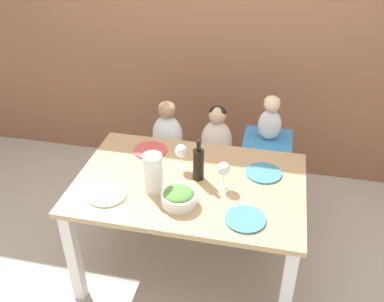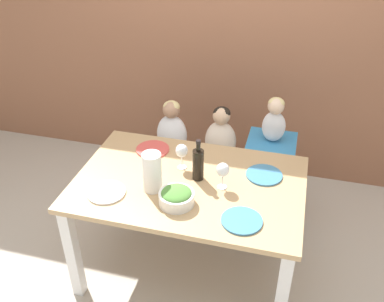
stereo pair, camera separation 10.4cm
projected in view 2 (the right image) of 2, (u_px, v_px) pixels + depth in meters
The scene contains 18 objects.
ground_plane at pixel (189, 265), 3.07m from camera, with size 14.00×14.00×0.00m, color #BCB2A3.
wall_back at pixel (233, 24), 3.45m from camera, with size 10.00×0.06×2.70m.
dining_table at pixel (189, 194), 2.72m from camera, with size 1.42×0.93×0.75m.
chair_far_left at pixel (173, 160), 3.53m from camera, with size 0.43×0.41×0.45m.
chair_far_center at pixel (219, 167), 3.44m from camera, with size 0.43×0.41×0.45m.
chair_right_highchair at pixel (270, 157), 3.27m from camera, with size 0.36×0.35×0.69m.
person_child_left at pixel (172, 129), 3.37m from camera, with size 0.24×0.17×0.46m.
person_child_center at pixel (221, 136), 3.28m from camera, with size 0.24×0.17×0.46m.
person_baby_right at pixel (275, 119), 3.09m from camera, with size 0.17×0.12×0.35m.
wine_bottle at pixel (198, 164), 2.62m from camera, with size 0.07×0.07×0.28m.
paper_towel_roll at pixel (152, 172), 2.53m from camera, with size 0.11×0.11×0.25m.
wine_glass_near at pixel (223, 170), 2.54m from camera, with size 0.08×0.08×0.17m.
wine_glass_far at pixel (182, 151), 2.72m from camera, with size 0.08×0.08×0.17m.
salad_bowl_large at pixel (177, 197), 2.45m from camera, with size 0.21×0.21×0.10m.
dinner_plate_front_left at pixel (106, 192), 2.56m from camera, with size 0.23×0.23×0.01m.
dinner_plate_back_left at pixel (153, 149), 2.96m from camera, with size 0.23×0.23×0.01m.
dinner_plate_back_right at pixel (264, 175), 2.70m from camera, with size 0.23×0.23×0.01m.
dinner_plate_front_right at pixel (242, 221), 2.34m from camera, with size 0.23×0.23×0.01m.
Camera 2 is at (0.57, -2.06, 2.35)m, focal length 40.00 mm.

